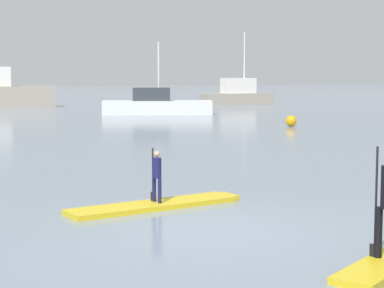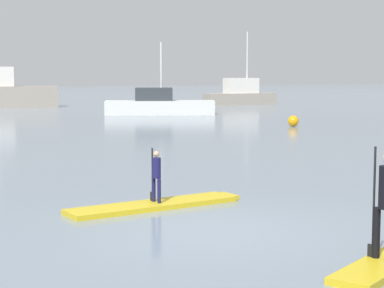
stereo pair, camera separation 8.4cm
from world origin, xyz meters
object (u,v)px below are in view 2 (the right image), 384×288
(paddler_child_solo, at_px, (156,174))
(motor_boat_small_navy, at_px, (159,105))
(paddleboard_near, at_px, (156,205))
(fishing_boat_green_midground, at_px, (240,95))
(mooring_buoy_near, at_px, (293,121))

(paddler_child_solo, height_order, motor_boat_small_navy, motor_boat_small_navy)
(motor_boat_small_navy, bearing_deg, paddleboard_near, -110.28)
(fishing_boat_green_midground, height_order, motor_boat_small_navy, fishing_boat_green_midground)
(paddler_child_solo, bearing_deg, fishing_boat_green_midground, 60.80)
(paddleboard_near, relative_size, motor_boat_small_navy, 0.53)
(motor_boat_small_navy, distance_m, mooring_buoy_near, 12.14)
(motor_boat_small_navy, bearing_deg, mooring_buoy_near, -76.48)
(fishing_boat_green_midground, distance_m, motor_boat_small_navy, 14.90)
(paddleboard_near, distance_m, motor_boat_small_navy, 30.30)
(motor_boat_small_navy, bearing_deg, paddler_child_solo, -110.27)
(paddleboard_near, height_order, paddler_child_solo, paddler_child_solo)
(paddleboard_near, height_order, motor_boat_small_navy, motor_boat_small_navy)
(paddleboard_near, xyz_separation_m, motor_boat_small_navy, (10.50, 28.41, 0.57))
(fishing_boat_green_midground, bearing_deg, paddler_child_solo, -119.20)
(mooring_buoy_near, bearing_deg, motor_boat_small_navy, 103.52)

